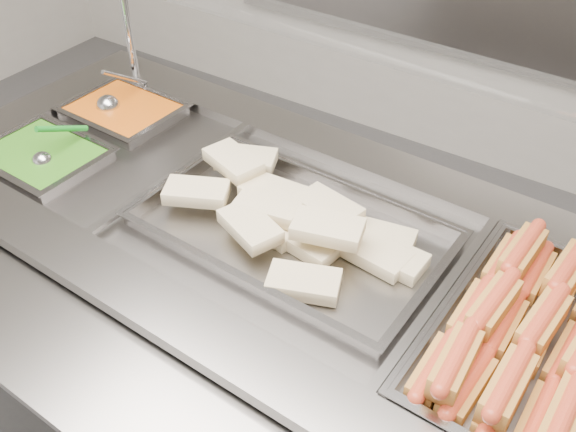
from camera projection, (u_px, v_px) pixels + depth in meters
The scene contains 11 objects.
steam_counter at pixel (273, 341), 1.97m from camera, with size 2.11×0.99×1.00m.
tray_rail at pixel (108, 376), 1.33m from camera, with size 2.00×0.48×0.06m.
sneeze_guard at pixel (327, 35), 1.55m from camera, with size 1.84×0.38×0.49m.
pan_hotdogs at pixel (530, 351), 1.37m from camera, with size 0.40×0.62×0.11m.
pan_wraps at pixel (292, 234), 1.64m from camera, with size 0.77×0.47×0.08m.
pan_beans at pixel (125, 121), 2.10m from camera, with size 0.34×0.28×0.11m.
pan_peas at pixel (45, 166), 1.90m from camera, with size 0.34×0.28×0.11m.
hotdogs_in_buns at pixel (529, 334), 1.33m from camera, with size 0.34×0.58×0.13m.
tortilla_wraps at pixel (294, 219), 1.62m from camera, with size 0.71×0.44×0.11m.
ladle at pixel (109, 105), 2.08m from camera, with size 0.08×0.22×0.17m.
serving_spoon at pixel (46, 155), 1.85m from camera, with size 0.06×0.20×0.14m.
Camera 1 is at (0.80, -0.56, 2.04)m, focal length 40.00 mm.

